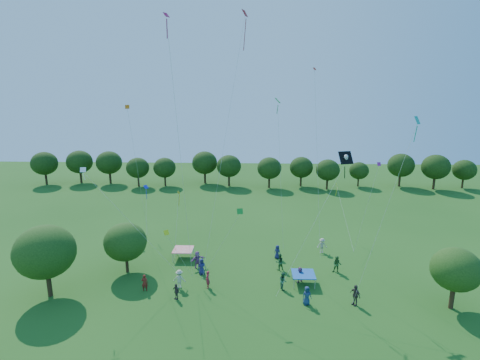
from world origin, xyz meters
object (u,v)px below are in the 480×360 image
Objects in this scene: tent_red_stripe at (183,250)px; pirate_kite at (345,160)px; near_tree_north at (125,242)px; tent_blue at (303,274)px; near_tree_west at (45,252)px; near_tree_east at (456,270)px; red_high_kite at (238,60)px.

tent_red_stripe is 20.44m from pirate_kite.
near_tree_north is 2.43× the size of tent_red_stripe.
near_tree_north is 23.36m from pirate_kite.
near_tree_west is at bearing -172.59° from tent_blue.
pirate_kite is (21.51, -1.47, 9.01)m from near_tree_north.
red_high_kite reaches higher than near_tree_east.
near_tree_east is at bearing -17.02° from tent_blue.
near_tree_east is at bearing -24.83° from pirate_kite.
near_tree_west is 1.23× the size of near_tree_east.
red_high_kite reaches higher than pirate_kite.
pirate_kite reaches higher than tent_blue.
tent_blue is 0.19× the size of pirate_kite.
near_tree_east is at bearing -10.45° from near_tree_north.
red_high_kite reaches higher than near_tree_north.
tent_blue is (12.86, -5.36, 0.00)m from tent_red_stripe.
near_tree_east is 2.52× the size of tent_red_stripe.
near_tree_east is 13.21m from tent_blue.
tent_red_stripe is (-25.24, 9.15, -2.64)m from near_tree_east.
red_high_kite is at bearing -8.31° from tent_red_stripe.
tent_red_stripe is at bearing 33.84° from near_tree_north.
near_tree_east is at bearing -19.93° from tent_red_stripe.
near_tree_north is 2.43× the size of tent_blue.
red_high_kite is (6.28, -0.92, 20.43)m from tent_red_stripe.
pirate_kite is at bearing -3.90° from near_tree_north.
near_tree_north is at bearing 174.21° from tent_blue.
near_tree_west is 0.27× the size of red_high_kite.
pirate_kite is (27.10, 3.45, 7.99)m from near_tree_west.
near_tree_east is 13.19m from pirate_kite.
near_tree_north is 18.36m from tent_blue.
tent_red_stripe is 13.94m from tent_blue.
tent_red_stripe and tent_blue have the same top height.
tent_blue is (-12.38, 3.79, -2.64)m from near_tree_east.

